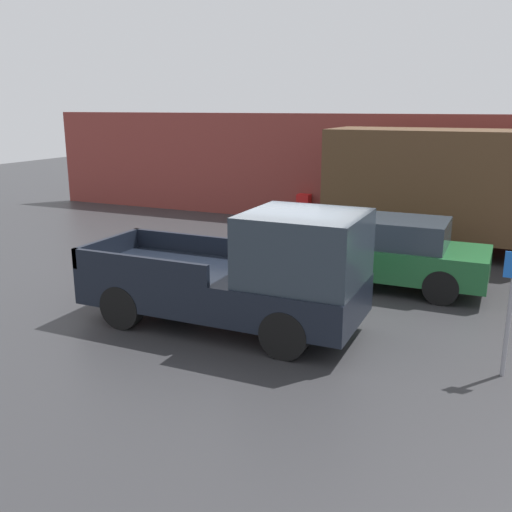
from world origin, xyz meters
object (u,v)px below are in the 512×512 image
newspaper_box (304,208)px  car (383,251)px  pickup_truck (247,275)px  parking_sign (510,303)px  delivery_truck (459,187)px

newspaper_box → car: bearing=-56.8°
car → newspaper_box: 7.64m
pickup_truck → parking_sign: bearing=-1.3°
car → newspaper_box: (-4.18, 6.38, -0.33)m
car → pickup_truck: bearing=-114.5°
pickup_truck → parking_sign: pickup_truck is taller
car → parking_sign: size_ratio=2.26×
car → delivery_truck: size_ratio=0.59×
parking_sign → delivery_truck: bearing=100.9°
delivery_truck → parking_sign: size_ratio=3.83×
parking_sign → newspaper_box: 12.33m
delivery_truck → parking_sign: bearing=-79.1°
delivery_truck → pickup_truck: bearing=-110.6°
parking_sign → newspaper_box: size_ratio=2.09×
pickup_truck → delivery_truck: (2.90, 7.73, 0.79)m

